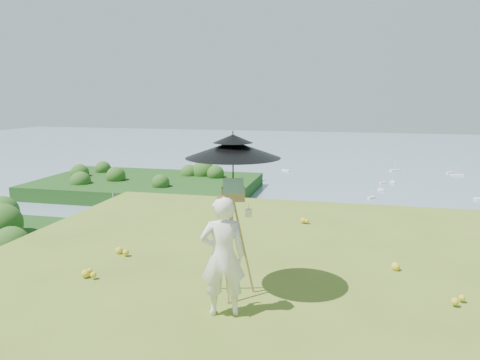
% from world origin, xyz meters
% --- Properties ---
extents(ground, '(14.00, 14.00, 0.00)m').
position_xyz_m(ground, '(0.00, 0.00, 0.00)').
color(ground, '#537120').
rests_on(ground, ground).
extents(shoreline_tier, '(170.00, 28.00, 8.00)m').
position_xyz_m(shoreline_tier, '(0.00, 75.00, -36.00)').
color(shoreline_tier, '#6D6657').
rests_on(shoreline_tier, bay_water).
extents(bay_water, '(700.00, 700.00, 0.00)m').
position_xyz_m(bay_water, '(0.00, 240.00, -34.00)').
color(bay_water, '#7490A6').
rests_on(bay_water, ground).
extents(peninsula, '(90.00, 60.00, 12.00)m').
position_xyz_m(peninsula, '(-75.00, 155.00, -29.00)').
color(peninsula, '#12380F').
rests_on(peninsula, bay_water).
extents(slope_trees, '(110.00, 50.00, 6.00)m').
position_xyz_m(slope_trees, '(0.00, 35.00, -15.00)').
color(slope_trees, '#255218').
rests_on(slope_trees, forest_slope).
extents(harbor_town, '(110.00, 22.00, 5.00)m').
position_xyz_m(harbor_town, '(0.00, 75.00, -29.50)').
color(harbor_town, silver).
rests_on(harbor_town, shoreline_tier).
extents(moored_boats, '(140.00, 140.00, 0.70)m').
position_xyz_m(moored_boats, '(-12.50, 161.00, -33.65)').
color(moored_boats, white).
rests_on(moored_boats, bay_water).
extents(wildflowers, '(10.00, 10.50, 0.12)m').
position_xyz_m(wildflowers, '(0.00, 0.25, 0.06)').
color(wildflowers, gold).
rests_on(wildflowers, ground).
extents(painter, '(0.67, 0.54, 1.60)m').
position_xyz_m(painter, '(-2.09, 0.06, 0.80)').
color(painter, white).
rests_on(painter, ground).
extents(field_easel, '(0.82, 0.82, 1.74)m').
position_xyz_m(field_easel, '(-2.10, 0.68, 0.87)').
color(field_easel, '#97663F').
rests_on(field_easel, ground).
extents(sun_umbrella, '(1.54, 1.54, 0.96)m').
position_xyz_m(sun_umbrella, '(-2.11, 0.71, 1.91)').
color(sun_umbrella, black).
rests_on(sun_umbrella, field_easel).
extents(painter_cap, '(0.26, 0.29, 0.10)m').
position_xyz_m(painter_cap, '(-2.09, 0.06, 1.56)').
color(painter_cap, '#DD7981').
rests_on(painter_cap, painter).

